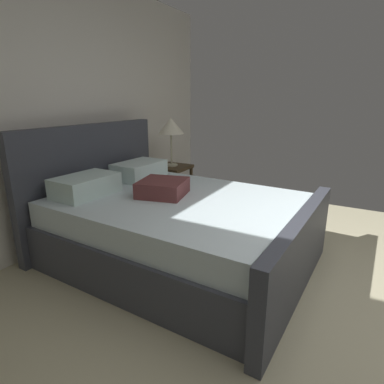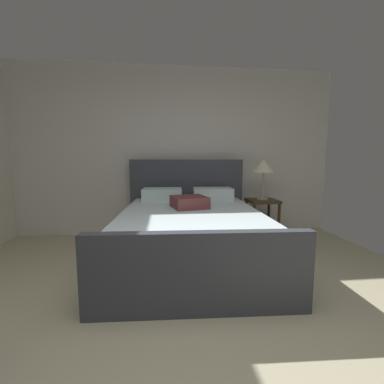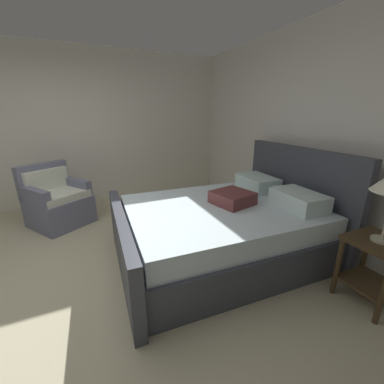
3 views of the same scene
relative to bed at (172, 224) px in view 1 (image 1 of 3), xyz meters
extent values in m
cube|color=silver|center=(-0.11, 1.28, 1.00)|extent=(5.22, 0.12, 2.70)
cube|color=#3B3D47|center=(0.00, -0.07, -0.15)|extent=(1.73, 2.14, 0.40)
cube|color=#3B3D47|center=(0.04, 1.02, 0.26)|extent=(1.77, 0.17, 1.22)
cube|color=#3B3D47|center=(-0.05, -1.15, -0.02)|extent=(1.77, 0.17, 0.66)
cube|color=silver|center=(0.00, -0.07, 0.16)|extent=(1.65, 2.07, 0.22)
cube|color=silver|center=(-0.34, 0.70, 0.36)|extent=(0.57, 0.38, 0.18)
cube|color=silver|center=(0.40, 0.67, 0.36)|extent=(0.57, 0.38, 0.18)
cube|color=brown|center=(0.00, 0.09, 0.34)|extent=(0.48, 0.48, 0.14)
cube|color=#3F2F1B|center=(1.20, 0.77, 0.23)|extent=(0.44, 0.44, 0.04)
cube|color=#3F2F1B|center=(1.20, 0.77, -0.17)|extent=(0.40, 0.40, 0.02)
cylinder|color=#3F2F1B|center=(1.01, 0.58, -0.07)|extent=(0.04, 0.04, 0.56)
cylinder|color=#3F2F1B|center=(1.39, 0.58, -0.07)|extent=(0.04, 0.04, 0.56)
cylinder|color=#3F2F1B|center=(1.01, 0.96, -0.07)|extent=(0.04, 0.04, 0.56)
cylinder|color=#3F2F1B|center=(1.39, 0.96, -0.07)|extent=(0.04, 0.04, 0.56)
cylinder|color=#B7B293|center=(1.20, 0.77, 0.26)|extent=(0.16, 0.16, 0.02)
cylinder|color=#B7B293|center=(1.20, 0.77, 0.47)|extent=(0.02, 0.02, 0.40)
cone|color=#EFE9CD|center=(1.20, 0.77, 0.78)|extent=(0.34, 0.34, 0.20)
camera|label=1|loc=(-2.31, -1.51, 1.14)|focal=29.92mm
camera|label=2|loc=(-0.29, -2.98, 0.84)|focal=23.69mm
camera|label=3|loc=(2.19, -1.39, 1.26)|focal=22.73mm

